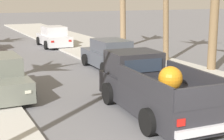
{
  "coord_description": "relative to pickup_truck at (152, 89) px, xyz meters",
  "views": [
    {
      "loc": [
        -4.54,
        -4.51,
        3.65
      ],
      "look_at": [
        0.48,
        5.57,
        1.2
      ],
      "focal_mm": 53.52,
      "sensor_mm": 36.0,
      "label": 1
    }
  ],
  "objects": [
    {
      "name": "car_right_mid",
      "position": [
        1.8,
        6.67,
        -0.08
      ],
      "size": [
        2.11,
        4.3,
        1.54
      ],
      "color": "#474C56",
      "rests_on": "ground"
    },
    {
      "name": "pickup_truck",
      "position": [
        0.0,
        0.0,
        0.0
      ],
      "size": [
        2.49,
        5.34,
        1.8
      ],
      "color": "#28282D",
      "rests_on": "ground"
    },
    {
      "name": "sidewalk_right",
      "position": [
        3.76,
        7.83,
        -0.73
      ],
      "size": [
        4.92,
        60.0,
        0.12
      ],
      "primitive_type": "cube",
      "color": "beige",
      "rests_on": "ground"
    },
    {
      "name": "curb_right",
      "position": [
        2.7,
        7.83,
        -0.74
      ],
      "size": [
        0.16,
        60.0,
        0.1
      ],
      "primitive_type": "cube",
      "color": "silver",
      "rests_on": "ground"
    },
    {
      "name": "car_left_mid",
      "position": [
        1.55,
        15.9,
        -0.08
      ],
      "size": [
        2.15,
        4.31,
        1.54
      ],
      "color": "silver",
      "rests_on": "ground"
    }
  ]
}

